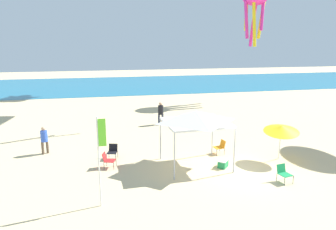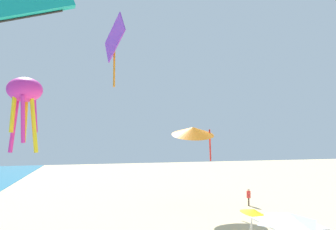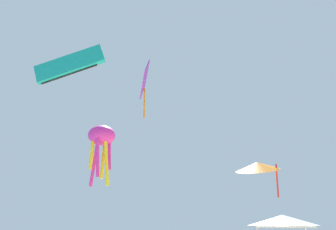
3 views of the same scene
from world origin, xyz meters
TOP-DOWN VIEW (x-y plane):
  - canopy_tent at (-2.30, 0.95)m, footprint 3.35×3.04m
  - kite_delta_orange at (11.97, 2.13)m, footprint 5.09×5.04m
  - kite_parafoil_teal at (-1.34, 15.84)m, footprint 1.68×5.67m
  - kite_octopus_magenta at (9.11, 17.69)m, footprint 2.82×2.82m
  - kite_diamond_purple at (1.95, 10.72)m, footprint 3.46×1.18m

SIDE VIEW (x-z plane):
  - canopy_tent at x=-2.30m, z-range 1.16..4.17m
  - kite_delta_orange at x=11.97m, z-range 5.82..9.84m
  - kite_octopus_magenta at x=9.11m, z-range 7.75..14.01m
  - kite_diamond_purple at x=1.95m, z-range 11.22..16.35m
  - kite_parafoil_teal at x=-1.34m, z-range 12.70..16.13m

